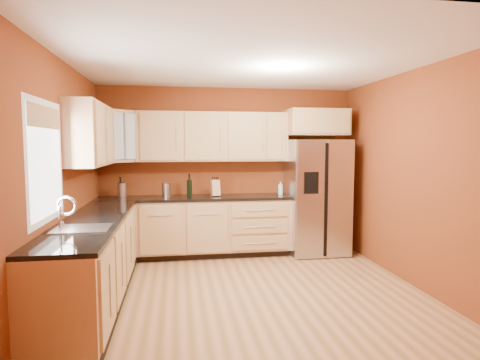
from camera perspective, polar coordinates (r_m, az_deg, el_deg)
The scene contains 23 objects.
floor at distance 4.75m, azimuth 1.47°, elevation -15.96°, with size 4.00×4.00×0.00m, color olive.
ceiling at distance 4.53m, azimuth 1.55°, elevation 16.47°, with size 4.00×4.00×0.00m, color white.
wall_back at distance 6.43m, azimuth -1.73°, elevation 1.43°, with size 4.00×0.04×2.60m, color maroon.
wall_front at distance 2.53m, azimuth 9.80°, elevation -4.17°, with size 4.00×0.04×2.60m, color maroon.
wall_left at distance 4.54m, azimuth -24.16°, elevation -0.49°, with size 0.04×4.00×2.60m, color maroon.
wall_right at distance 5.20m, azimuth 23.72°, elevation 0.17°, with size 0.04×4.00×2.60m, color maroon.
base_cabinets_back at distance 6.20m, azimuth -6.44°, elevation -6.76°, with size 2.90×0.60×0.88m, color tan.
base_cabinets_left at distance 4.63m, azimuth -20.12°, elevation -11.11°, with size 0.60×2.80×0.88m, color tan.
countertop_back at distance 6.11m, azimuth -6.48°, elevation -2.55°, with size 2.90×0.62×0.04m, color black.
countertop_left at distance 4.52m, azimuth -20.17°, elevation -5.49°, with size 0.62×2.80×0.04m, color black.
upper_cabinets_back at distance 6.22m, azimuth -3.85°, elevation 6.14°, with size 2.30×0.33×0.75m, color tan.
upper_cabinets_left at distance 5.19m, azimuth -20.50°, elevation 6.07°, with size 0.33×1.35×0.75m, color tan.
corner_upper_cabinet at distance 6.09m, azimuth -17.20°, elevation 5.96°, with size 0.62×0.33×0.75m, color tan.
over_fridge_cabinet at distance 6.44m, azimuth 10.71°, elevation 8.03°, with size 0.92×0.60×0.40m, color tan.
refrigerator at distance 6.41m, azimuth 10.77°, elevation -2.34°, with size 0.90×0.75×1.78m, color #B8B7BC.
window at distance 4.04m, azimuth -25.86°, elevation 2.38°, with size 0.03×0.90×1.00m, color white.
sink_faucet at distance 4.01m, azimuth -21.63°, elevation -4.38°, with size 0.50×0.42×0.30m, color silver, non-canonical shape.
canister_left at distance 6.09m, azimuth -10.42°, elevation -1.44°, with size 0.13×0.13×0.21m, color #B8B7BC.
canister_right at distance 6.19m, azimuth -16.40°, elevation -1.42°, with size 0.14×0.14×0.22m, color #B8B7BC.
wine_bottle_a at distance 6.14m, azimuth -7.20°, elevation -0.70°, with size 0.08×0.08×0.35m, color black, non-canonical shape.
wine_bottle_b at distance 6.19m, azimuth -16.62°, elevation -0.98°, with size 0.07×0.07×0.31m, color black, non-canonical shape.
knife_block at distance 6.14m, azimuth -3.53°, elevation -1.15°, with size 0.12×0.11×0.24m, color tan.
soap_dispenser at distance 6.34m, azimuth 5.77°, elevation -1.17°, with size 0.07×0.07×0.20m, color white.
Camera 1 is at (-0.81, -4.36, 1.70)m, focal length 30.00 mm.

